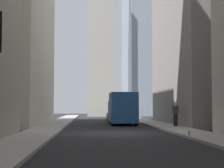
# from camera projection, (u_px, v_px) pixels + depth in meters

# --- Properties ---
(ground_plane) EXTENTS (135.00, 135.00, 0.00)m
(ground_plane) POSITION_uv_depth(u_px,v_px,m) (115.00, 133.00, 23.18)
(ground_plane) COLOR black
(sidewalk_right) EXTENTS (90.00, 2.20, 0.14)m
(sidewalk_right) POSITION_uv_depth(u_px,v_px,m) (40.00, 132.00, 22.92)
(sidewalk_right) COLOR gray
(sidewalk_right) RESTS_ON ground_plane
(sidewalk_left) EXTENTS (90.00, 2.20, 0.14)m
(sidewalk_left) POSITION_uv_depth(u_px,v_px,m) (187.00, 132.00, 23.45)
(sidewalk_left) COLOR gray
(sidewalk_left) RESTS_ON ground_plane
(church_spire) EXTENTS (4.73, 4.73, 36.19)m
(church_spire) POSITION_uv_depth(u_px,v_px,m) (101.00, 5.00, 64.68)
(church_spire) COLOR #B7B2A5
(church_spire) RESTS_ON ground_plane
(delivery_truck) EXTENTS (6.46, 2.25, 2.84)m
(delivery_truck) POSITION_uv_depth(u_px,v_px,m) (122.00, 108.00, 34.36)
(delivery_truck) COLOR #285699
(delivery_truck) RESTS_ON ground_plane
(sedan_black) EXTENTS (4.30, 1.78, 1.42)m
(sedan_black) POSITION_uv_depth(u_px,v_px,m) (115.00, 115.00, 43.96)
(sedan_black) COLOR black
(sedan_black) RESTS_ON ground_plane
(pedestrian) EXTENTS (0.26, 0.44, 1.83)m
(pedestrian) POSITION_uv_depth(u_px,v_px,m) (175.00, 113.00, 29.00)
(pedestrian) COLOR black
(pedestrian) RESTS_ON sidewalk_left
(discarded_bottle) EXTENTS (0.07, 0.07, 0.27)m
(discarded_bottle) POSITION_uv_depth(u_px,v_px,m) (189.00, 133.00, 19.60)
(discarded_bottle) COLOR brown
(discarded_bottle) RESTS_ON sidewalk_left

